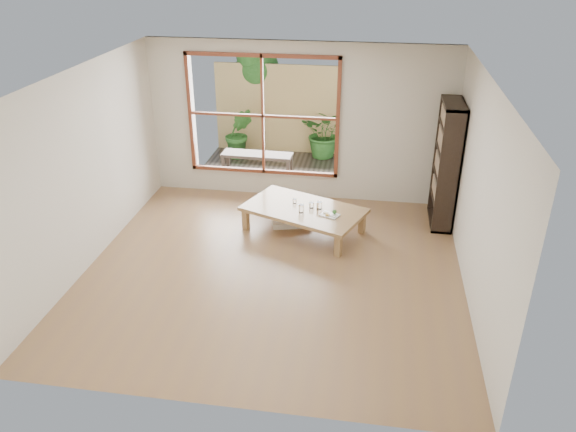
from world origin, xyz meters
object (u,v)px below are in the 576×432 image
low_table (304,211)px  food_tray (331,214)px  garden_bench (257,157)px  bookshelf (446,165)px

low_table → food_tray: food_tray is taller
food_tray → garden_bench: size_ratio=0.24×
garden_bench → food_tray: bearing=-53.4°
food_tray → low_table: bearing=179.3°
garden_bench → bookshelf: bearing=-21.9°
bookshelf → food_tray: bookshelf is taller
food_tray → garden_bench: (-1.56, 2.23, -0.03)m
bookshelf → garden_bench: size_ratio=1.46×
low_table → garden_bench: 2.34m
low_table → bookshelf: (2.07, 0.64, 0.62)m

